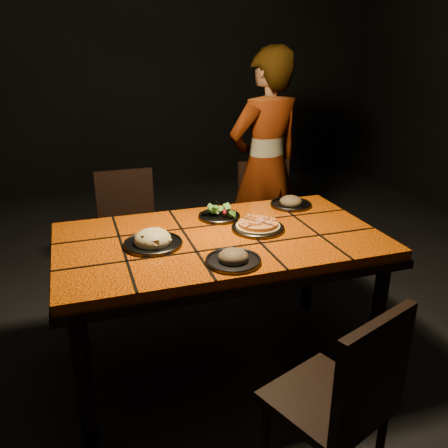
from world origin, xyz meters
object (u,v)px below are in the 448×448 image
object	(u,v)px
chair_far_left	(129,226)
diner	(266,167)
plate_pizza	(258,227)
dining_table	(220,250)
plate_pasta	(153,241)
chair_far_right	(267,213)
chair_near	(345,396)

from	to	relation	value
chair_far_left	diner	size ratio (longest dim) A/B	0.52
chair_far_left	plate_pizza	size ratio (longest dim) A/B	2.70
dining_table	chair_far_left	world-z (taller)	chair_far_left
dining_table	plate_pasta	world-z (taller)	plate_pasta
chair_far_left	diner	xyz separation A→B (m)	(0.99, 0.00, 0.33)
chair_far_right	diner	xyz separation A→B (m)	(-0.00, 0.04, 0.33)
dining_table	plate_pasta	xyz separation A→B (m)	(-0.34, -0.01, 0.10)
chair_far_left	plate_pizza	distance (m)	1.13
dining_table	diner	distance (m)	1.17
chair_far_left	plate_pasta	size ratio (longest dim) A/B	3.03
dining_table	chair_far_right	bearing A→B (deg)	54.43
diner	plate_pasta	size ratio (longest dim) A/B	5.81
chair_near	chair_far_right	bearing A→B (deg)	-125.84
chair_near	dining_table	bearing A→B (deg)	-101.14
chair_far_left	chair_far_right	size ratio (longest dim) A/B	1.00
dining_table	plate_pizza	distance (m)	0.23
chair_far_left	plate_pasta	bearing A→B (deg)	-89.70
dining_table	chair_far_right	distance (m)	1.14
plate_pasta	chair_near	bearing A→B (deg)	-61.53
chair_near	chair_far_right	world-z (taller)	chair_far_right
chair_far_left	plate_pasta	xyz separation A→B (m)	(0.00, -0.97, 0.28)
chair_far_left	plate_pasta	world-z (taller)	chair_far_left
chair_far_right	plate_pizza	xyz separation A→B (m)	(-0.44, -0.90, 0.28)
chair_far_left	chair_far_right	distance (m)	1.00
dining_table	chair_far_left	distance (m)	1.03
dining_table	plate_pasta	size ratio (longest dim) A/B	5.73
plate_pasta	diner	bearing A→B (deg)	44.42
diner	chair_far_left	bearing A→B (deg)	-14.62
chair_far_right	plate_pasta	world-z (taller)	chair_far_right
plate_pizza	chair_far_left	bearing A→B (deg)	120.57
chair_near	chair_far_left	distance (m)	1.97
chair_near	diner	world-z (taller)	diner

